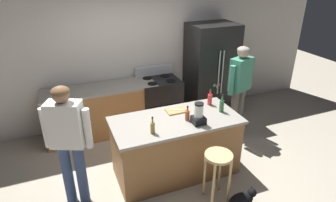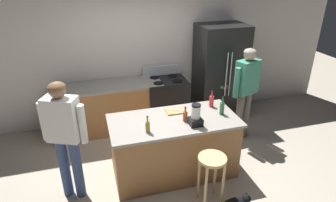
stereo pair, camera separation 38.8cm
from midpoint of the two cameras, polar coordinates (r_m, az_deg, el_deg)
name	(u,v)px [view 1 (the left image)]	position (r m, az deg, el deg)	size (l,w,h in m)	color
ground_plane	(175,171)	(4.57, -1.06, -13.68)	(14.00, 14.00, 0.00)	#B2A893
back_wall	(136,53)	(5.63, -8.39, 9.37)	(8.00, 0.10, 2.70)	silver
kitchen_island	(176,146)	(4.29, -1.10, -8.94)	(1.82, 0.87, 0.91)	#9E6B3D
back_counter_run	(102,111)	(5.46, -14.90, -1.90)	(2.00, 0.64, 0.91)	#9E6B3D
refrigerator	(211,71)	(5.83, 6.51, 5.81)	(0.90, 0.73, 1.88)	black
stove_range	(159,101)	(5.63, -3.73, -0.04)	(0.76, 0.65, 1.09)	black
person_by_island_left	(68,137)	(3.74, -21.97, -6.62)	(0.58, 0.36, 1.66)	#384C7A
person_by_sink_right	(240,83)	(5.11, 11.89, 3.40)	(0.58, 0.34, 1.66)	#66605B
bar_stool	(218,165)	(3.81, 6.89, -12.50)	(0.36, 0.36, 0.71)	tan
cat	(242,199)	(4.04, 11.64, -18.53)	(0.52, 0.18, 0.26)	black
blender_appliance	(199,115)	(3.90, 3.23, -2.85)	(0.17, 0.17, 0.31)	black
bottle_vinegar	(153,127)	(3.71, -6.05, -5.27)	(0.06, 0.06, 0.24)	olive
bottle_soda	(210,99)	(4.45, 5.80, 0.34)	(0.07, 0.07, 0.26)	red
bottle_olive_oil	(222,105)	(4.25, 8.00, -0.94)	(0.07, 0.07, 0.28)	#2D6638
bottle_cooking_sauce	(187,115)	(4.00, 1.07, -2.85)	(0.06, 0.06, 0.22)	#B24C26
cutting_board	(176,111)	(4.26, -0.95, -1.97)	(0.30, 0.20, 0.02)	#B7844C
chef_knife	(178,110)	(4.26, -0.70, -1.77)	(0.22, 0.03, 0.01)	#B7BABF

